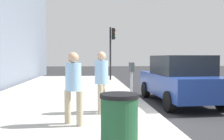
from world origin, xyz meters
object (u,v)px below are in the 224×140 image
Objects in this scene: parking_meter at (131,76)px; pedestrian_bystander at (73,83)px; traffic_signal at (112,44)px; pedestrian_at_meter at (101,77)px; trash_bin at (119,127)px; parked_sedan_near at (179,79)px.

pedestrian_bystander is at bearing 129.32° from parking_meter.
traffic_signal reaches higher than parking_meter.
pedestrian_bystander is at bearing -107.96° from pedestrian_at_meter.
trash_bin is (-3.24, -0.13, -0.50)m from pedestrian_at_meter.
pedestrian_at_meter is 1.70× the size of trash_bin.
trash_bin is at bearing -119.82° from pedestrian_bystander.
parked_sedan_near reaches higher than trash_bin.
parking_meter is 0.32× the size of parked_sedan_near.
traffic_signal is at bearing -1.69° from parking_meter.
pedestrian_at_meter is 1.02× the size of pedestrian_bystander.
pedestrian_at_meter is at bearing 123.01° from parked_sedan_near.
parking_meter is 3.42m from trash_bin.
traffic_signal reaches higher than parked_sedan_near.
parking_meter is 10.00m from traffic_signal.
trash_bin is at bearing 175.55° from traffic_signal.
traffic_signal is (11.18, -1.85, 1.45)m from pedestrian_bystander.
pedestrian_bystander reaches higher than trash_bin.
traffic_signal reaches higher than trash_bin.
trash_bin is at bearing 151.30° from parked_sedan_near.
parking_meter is 0.84× the size of pedestrian_bystander.
pedestrian_bystander is 0.38× the size of parked_sedan_near.
trash_bin is at bearing -75.89° from pedestrian_at_meter.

